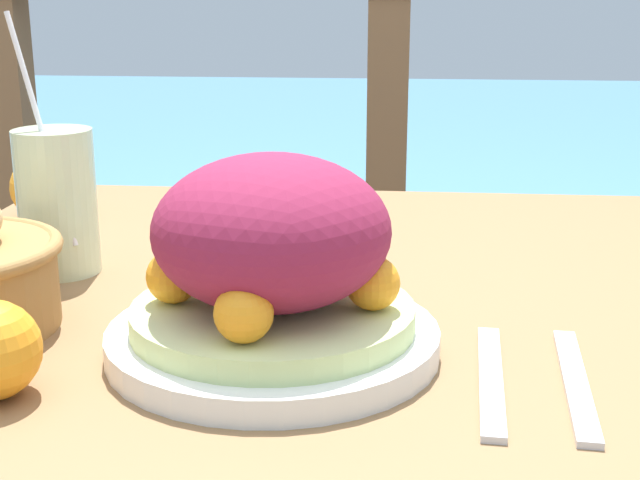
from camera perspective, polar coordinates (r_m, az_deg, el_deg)
name	(u,v)px	position (r m, az deg, el deg)	size (l,w,h in m)	color
patio_table	(362,435)	(0.78, 2.70, -12.37)	(0.92, 0.97, 0.77)	olive
railing_fence	(387,150)	(1.58, 4.30, 5.78)	(2.80, 0.08, 1.11)	brown
sea_backdrop	(397,170)	(4.14, 4.92, 4.50)	(12.00, 4.00, 0.45)	teal
salad_plate	(272,269)	(0.65, -3.08, -1.89)	(0.25, 0.25, 0.15)	silver
drink_glass	(57,202)	(0.88, -16.47, 2.37)	(0.08, 0.07, 0.24)	beige
fork	(491,378)	(0.64, 10.87, -8.68)	(0.03, 0.18, 0.00)	silver
knife	(575,382)	(0.64, 16.03, -8.75)	(0.03, 0.18, 0.00)	silver
orange_near_basket	(42,188)	(1.10, -17.39, 3.22)	(0.07, 0.07, 0.07)	orange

